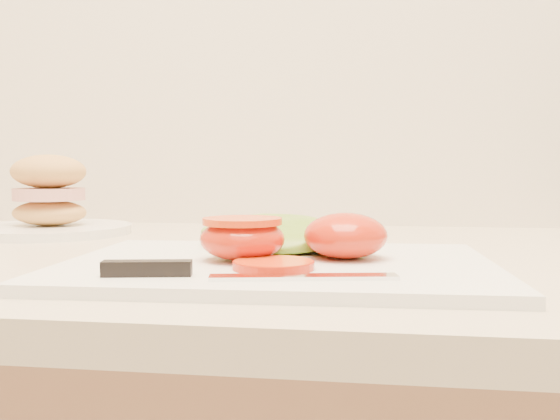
# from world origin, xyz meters

# --- Properties ---
(cutting_board) EXTENTS (0.39, 0.29, 0.01)m
(cutting_board) POSITION_xyz_m (-0.24, 1.55, 0.94)
(cutting_board) COLOR white
(cutting_board) RESTS_ON counter
(tomato_half_dome) EXTENTS (0.08, 0.08, 0.04)m
(tomato_half_dome) POSITION_xyz_m (-0.18, 1.57, 0.96)
(tomato_half_dome) COLOR red
(tomato_half_dome) RESTS_ON cutting_board
(tomato_half_cut) EXTENTS (0.08, 0.08, 0.04)m
(tomato_half_cut) POSITION_xyz_m (-0.28, 1.54, 0.96)
(tomato_half_cut) COLOR red
(tomato_half_cut) RESTS_ON cutting_board
(tomato_slice_0) EXTENTS (0.07, 0.07, 0.01)m
(tomato_slice_0) POSITION_xyz_m (-0.24, 1.50, 0.94)
(tomato_slice_0) COLOR #DF4C1E
(tomato_slice_0) RESTS_ON cutting_board
(lettuce_leaf_0) EXTENTS (0.18, 0.15, 0.03)m
(lettuce_leaf_0) POSITION_xyz_m (-0.26, 1.63, 0.95)
(lettuce_leaf_0) COLOR olive
(lettuce_leaf_0) RESTS_ON cutting_board
(lettuce_leaf_1) EXTENTS (0.12, 0.10, 0.02)m
(lettuce_leaf_1) POSITION_xyz_m (-0.22, 1.63, 0.95)
(lettuce_leaf_1) COLOR olive
(lettuce_leaf_1) RESTS_ON cutting_board
(knife) EXTENTS (0.23, 0.04, 0.01)m
(knife) POSITION_xyz_m (-0.29, 1.46, 0.94)
(knife) COLOR silver
(knife) RESTS_ON cutting_board
(sandwich_plate) EXTENTS (0.22, 0.22, 0.11)m
(sandwich_plate) POSITION_xyz_m (-0.61, 1.81, 0.97)
(sandwich_plate) COLOR white
(sandwich_plate) RESTS_ON counter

